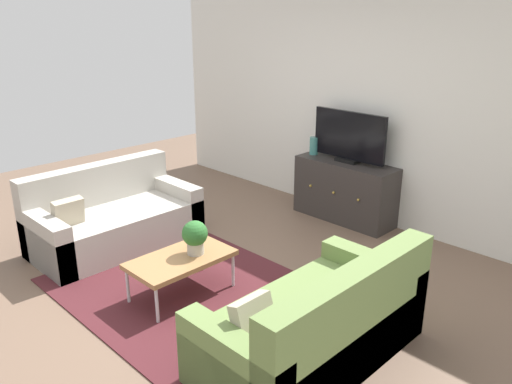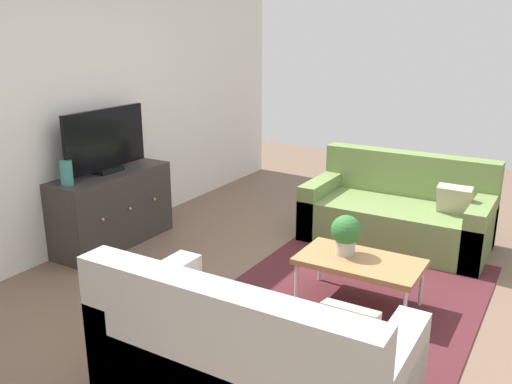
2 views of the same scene
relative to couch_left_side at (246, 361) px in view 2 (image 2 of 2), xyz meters
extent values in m
plane|color=brown|center=(1.44, 0.10, -0.28)|extent=(10.00, 10.00, 0.00)
cube|color=silver|center=(1.44, 2.65, 1.07)|extent=(6.40, 0.12, 2.70)
cube|color=#4C1E23|center=(1.44, -0.05, -0.27)|extent=(2.50, 1.90, 0.01)
cube|color=#B2ADA3|center=(0.09, 0.00, -0.07)|extent=(0.90, 1.72, 0.42)
cube|color=#B2ADA3|center=(-0.26, 0.00, 0.14)|extent=(0.20, 1.72, 0.85)
cube|color=#B2ADA3|center=(0.09, 0.78, 0.00)|extent=(0.90, 0.18, 0.56)
cube|color=#B2A58C|center=(0.14, -0.53, 0.26)|extent=(0.15, 0.30, 0.31)
cube|color=olive|center=(2.79, 0.00, -0.07)|extent=(0.90, 1.72, 0.42)
cube|color=olive|center=(3.14, 0.00, 0.14)|extent=(0.20, 1.72, 0.85)
cube|color=olive|center=(2.79, 0.78, 0.00)|extent=(0.90, 0.18, 0.56)
cube|color=olive|center=(2.79, -0.77, 0.00)|extent=(0.90, 0.18, 0.56)
cube|color=#B2A58C|center=(2.74, -0.53, 0.26)|extent=(0.18, 0.30, 0.32)
cube|color=#A37547|center=(1.42, -0.13, 0.08)|extent=(0.52, 0.92, 0.04)
cylinder|color=silver|center=(1.20, -0.55, -0.11)|extent=(0.03, 0.03, 0.33)
cylinder|color=silver|center=(1.64, -0.55, -0.11)|extent=(0.03, 0.03, 0.33)
cylinder|color=silver|center=(1.20, 0.29, -0.11)|extent=(0.03, 0.03, 0.33)
cylinder|color=silver|center=(1.64, 0.29, -0.11)|extent=(0.03, 0.03, 0.33)
cylinder|color=#B7B2A8|center=(1.46, 0.01, 0.15)|extent=(0.15, 0.15, 0.11)
sphere|color=#2D6B2D|center=(1.46, 0.01, 0.29)|extent=(0.23, 0.23, 0.23)
cube|color=#332D2B|center=(1.38, 2.37, 0.08)|extent=(1.25, 0.44, 0.73)
sphere|color=#B79338|center=(1.03, 2.14, 0.12)|extent=(0.03, 0.03, 0.03)
sphere|color=#B79338|center=(1.38, 2.14, 0.12)|extent=(0.03, 0.03, 0.03)
sphere|color=#B79338|center=(1.73, 2.14, 0.12)|extent=(0.03, 0.03, 0.03)
cube|color=black|center=(1.38, 2.39, 0.47)|extent=(0.28, 0.16, 0.04)
cube|color=black|center=(1.38, 2.39, 0.77)|extent=(0.97, 0.04, 0.56)
cylinder|color=teal|center=(0.88, 2.37, 0.56)|extent=(0.11, 0.11, 0.22)
camera|label=1|loc=(4.77, -2.53, 2.15)|focal=36.08mm
camera|label=2|loc=(-2.22, -1.38, 1.78)|focal=38.35mm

